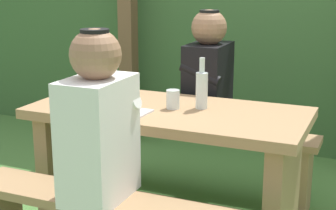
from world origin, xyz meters
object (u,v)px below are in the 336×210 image
object	(u,v)px
picnic_table	(168,151)
bench_far	(204,147)
person_white_shirt	(98,123)
person_black_coat	(208,75)
bottle_left	(202,89)
cell_phone	(141,113)
drinking_glass	(173,99)

from	to	relation	value
picnic_table	bench_far	size ratio (longest dim) A/B	1.00
person_white_shirt	person_black_coat	size ratio (longest dim) A/B	1.00
bottle_left	cell_phone	distance (m)	0.33
person_white_shirt	drinking_glass	world-z (taller)	person_white_shirt
bench_far	person_black_coat	xyz separation A→B (m)	(0.02, -0.00, 0.46)
picnic_table	person_white_shirt	world-z (taller)	person_white_shirt
person_white_shirt	cell_phone	bearing A→B (deg)	90.89
bottle_left	cell_phone	xyz separation A→B (m)	(-0.23, -0.22, -0.10)
drinking_glass	cell_phone	bearing A→B (deg)	-123.41
picnic_table	person_black_coat	distance (m)	0.64
drinking_glass	bench_far	bearing A→B (deg)	92.53
person_black_coat	cell_phone	bearing A→B (deg)	-97.80
person_white_shirt	person_black_coat	xyz separation A→B (m)	(0.09, 1.13, 0.00)
cell_phone	picnic_table	bearing A→B (deg)	65.67
drinking_glass	cell_phone	xyz separation A→B (m)	(-0.10, -0.16, -0.04)
picnic_table	cell_phone	size ratio (longest dim) A/B	10.00
person_black_coat	bottle_left	world-z (taller)	person_black_coat
bench_far	cell_phone	bearing A→B (deg)	-96.22
picnic_table	drinking_glass	world-z (taller)	drinking_glass
picnic_table	cell_phone	bearing A→B (deg)	-117.44
picnic_table	person_white_shirt	size ratio (longest dim) A/B	1.95
bottle_left	picnic_table	bearing A→B (deg)	-156.60
bottle_left	person_black_coat	bearing A→B (deg)	105.33
cell_phone	bench_far	bearing A→B (deg)	86.90
person_white_shirt	bottle_left	bearing A→B (deg)	70.17
drinking_glass	person_white_shirt	bearing A→B (deg)	-99.63
picnic_table	cell_phone	distance (m)	0.29
person_black_coat	cell_phone	distance (m)	0.72
bench_far	bottle_left	xyz separation A→B (m)	(0.16, -0.50, 0.49)
person_white_shirt	cell_phone	world-z (taller)	person_white_shirt
person_black_coat	picnic_table	bearing A→B (deg)	-92.00
person_black_coat	bottle_left	distance (m)	0.51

